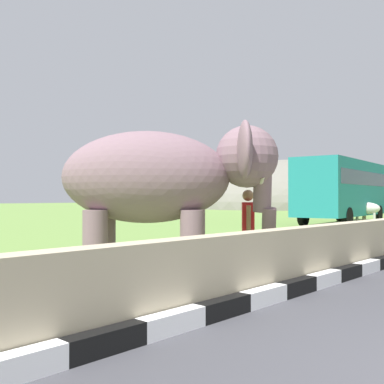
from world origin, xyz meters
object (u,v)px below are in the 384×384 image
bus_teal (343,187)px  cow_near (365,209)px  elephant (166,179)px  cow_mid (357,208)px  person_handler (248,226)px

bus_teal → cow_near: 1.67m
elephant → cow_mid: 20.32m
cow_near → cow_mid: 0.86m
elephant → bus_teal: (18.86, 5.10, 0.25)m
cow_near → elephant: bearing=-168.2°
bus_teal → elephant: bearing=-164.9°
bus_teal → cow_mid: 1.56m
bus_teal → cow_near: bearing=-71.3°
cow_near → cow_mid: size_ratio=1.00×
cow_near → person_handler: bearing=-165.2°
bus_teal → person_handler: bearing=-161.5°
elephant → bus_teal: bus_teal is taller
bus_teal → cow_near: size_ratio=4.99×
elephant → cow_mid: (19.75, 4.69, -0.97)m
bus_teal → cow_mid: bus_teal is taller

